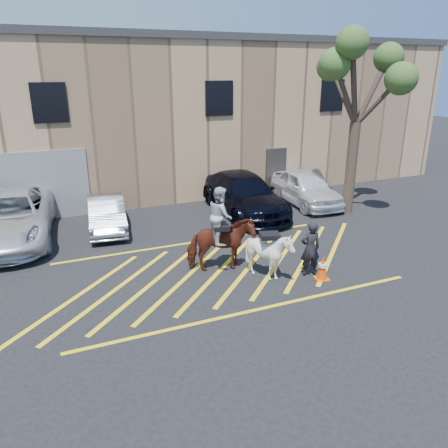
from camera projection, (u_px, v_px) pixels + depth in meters
name	position (u px, v px, depth m)	size (l,w,h in m)	color
ground	(216.00, 267.00, 13.56)	(90.00, 90.00, 0.00)	black
car_white_pickup	(8.00, 217.00, 15.44)	(2.86, 6.21, 1.73)	silver
car_silver_sedan	(107.00, 214.00, 16.58)	(1.32, 3.77, 1.24)	gray
car_blue_suv	(244.00, 194.00, 18.46)	(2.30, 5.65, 1.64)	black
car_white_suv	(306.00, 187.00, 19.73)	(1.80, 4.48, 1.53)	white
handler	(310.00, 249.00, 12.78)	(0.61, 0.40, 1.66)	black
warehouse	(129.00, 113.00, 22.74)	(32.42, 10.20, 7.30)	tan
hatching_zone	(220.00, 270.00, 13.30)	(12.60, 5.12, 0.01)	yellow
mounted_bay	(220.00, 238.00, 12.99)	(2.12, 1.26, 2.62)	#572114
saddled_white	(269.00, 254.00, 12.60)	(1.54, 1.64, 1.49)	silver
traffic_cone	(323.00, 268.00, 12.66)	(0.44, 0.44, 0.73)	#FF600A
tree	(360.00, 72.00, 16.86)	(3.99, 4.37, 7.31)	#4E412F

